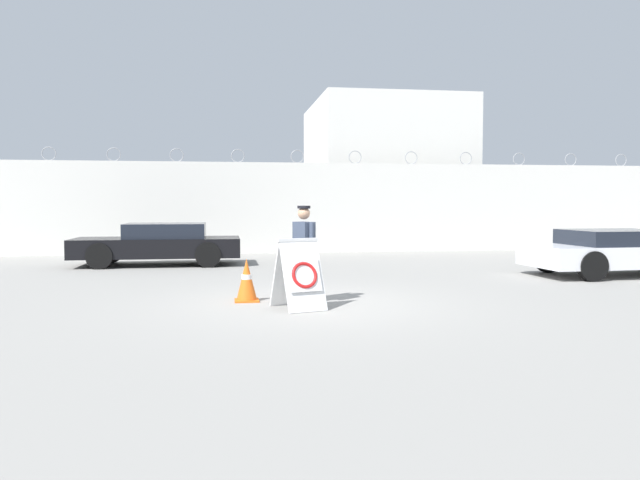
# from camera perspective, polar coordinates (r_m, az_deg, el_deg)

# --- Properties ---
(ground_plane) EXTENTS (90.00, 90.00, 0.00)m
(ground_plane) POSITION_cam_1_polar(r_m,az_deg,el_deg) (10.96, -0.72, -5.81)
(ground_plane) COLOR gray
(perimeter_wall) EXTENTS (36.00, 0.30, 3.62)m
(perimeter_wall) POSITION_cam_1_polar(r_m,az_deg,el_deg) (21.92, -4.77, 2.96)
(perimeter_wall) COLOR silver
(perimeter_wall) RESTS_ON ground_plane
(building_block) EXTENTS (6.10, 7.19, 6.07)m
(building_block) POSITION_cam_1_polar(r_m,az_deg,el_deg) (27.65, 5.78, 6.03)
(building_block) COLOR silver
(building_block) RESTS_ON ground_plane
(barricade_sign) EXTENTS (0.91, 1.04, 1.18)m
(barricade_sign) POSITION_cam_1_polar(r_m,az_deg,el_deg) (10.33, -1.90, -3.11)
(barricade_sign) COLOR white
(barricade_sign) RESTS_ON ground_plane
(security_guard) EXTENTS (0.38, 0.67, 1.71)m
(security_guard) POSITION_cam_1_polar(r_m,az_deg,el_deg) (10.95, -1.46, -0.83)
(security_guard) COLOR #514C42
(security_guard) RESTS_ON ground_plane
(traffic_cone_near) EXTENTS (0.43, 0.43, 0.76)m
(traffic_cone_near) POSITION_cam_1_polar(r_m,az_deg,el_deg) (11.22, -6.72, -3.67)
(traffic_cone_near) COLOR orange
(traffic_cone_near) RESTS_ON ground_plane
(parked_car_front_coupe) EXTENTS (4.59, 1.94, 1.18)m
(parked_car_front_coupe) POSITION_cam_1_polar(r_m,az_deg,el_deg) (18.17, -14.46, -0.32)
(parked_car_front_coupe) COLOR black
(parked_car_front_coupe) RESTS_ON ground_plane
(parked_car_far_side) EXTENTS (4.60, 2.15, 1.11)m
(parked_car_far_side) POSITION_cam_1_polar(r_m,az_deg,el_deg) (16.73, 25.74, -0.97)
(parked_car_far_side) COLOR black
(parked_car_far_side) RESTS_ON ground_plane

